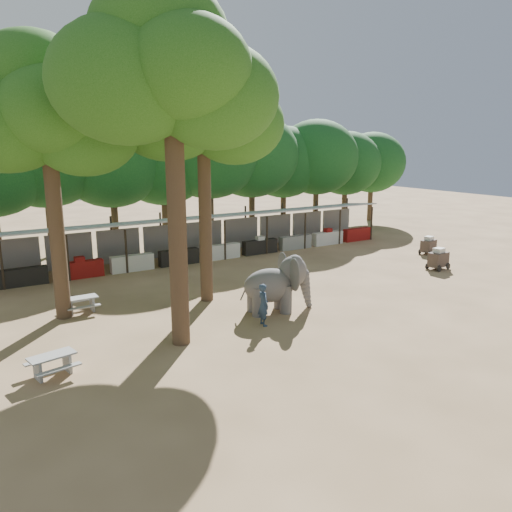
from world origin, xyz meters
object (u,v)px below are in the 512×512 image
elephant (278,284)px  picnic_table_far (81,303)px  cart_back (428,245)px  yard_tree_center (165,71)px  yard_tree_back (198,104)px  yard_tree_left (41,109)px  cart_front (438,259)px  handler (263,305)px  picnic_table_near (52,362)px

elephant → picnic_table_far: (-7.12, 4.18, -0.76)m
elephant → cart_back: (14.48, 4.11, -0.63)m
yard_tree_center → yard_tree_back: bearing=53.1°
yard_tree_center → picnic_table_far: 10.34m
yard_tree_left → yard_tree_back: bearing=-9.5°
yard_tree_left → elephant: size_ratio=3.44×
yard_tree_left → yard_tree_back: yard_tree_back is taller
picnic_table_far → cart_front: bearing=-9.5°
elephant → cart_back: bearing=28.7°
yard_tree_left → yard_tree_back: 6.09m
yard_tree_center → yard_tree_left: bearing=121.0°
yard_tree_back → cart_back: (16.49, 0.99, -7.98)m
cart_back → picnic_table_far: bearing=165.5°
yard_tree_left → picnic_table_far: size_ratio=8.23×
elephant → picnic_table_far: elephant is taller
yard_tree_back → cart_back: size_ratio=8.58×
yard_tree_center → picnic_table_far: bearing=112.7°
yard_tree_back → handler: size_ratio=6.76×
elephant → cart_front: size_ratio=2.40×
yard_tree_left → elephant: (8.00, -4.13, -7.01)m
handler → picnic_table_near: size_ratio=1.07×
yard_tree_center → handler: 9.10m
yard_tree_center → handler: size_ratio=7.17×
cart_front → yard_tree_back: bearing=164.9°
handler → picnic_table_far: bearing=54.2°
yard_tree_left → picnic_table_far: 7.82m
handler → cart_back: (15.91, 5.23, -0.28)m
yard_tree_left → yard_tree_center: (3.00, -5.00, 1.01)m
picnic_table_near → picnic_table_far: 5.94m
handler → cart_back: 16.75m
yard_tree_center → picnic_table_far: yard_tree_center is taller
yard_tree_left → cart_front: bearing=-8.6°
yard_tree_center → handler: yard_tree_center is taller
yard_tree_left → handler: bearing=-38.6°
yard_tree_center → cart_front: size_ratio=9.00×
yard_tree_center → elephant: size_ratio=3.76×
yard_tree_left → handler: yard_tree_left is taller
cart_front → handler: bearing=-177.2°
yard_tree_back → elephant: bearing=-57.4°
picnic_table_far → yard_tree_left: bearing=-177.4°
yard_tree_center → elephant: (5.00, 0.87, -8.02)m
yard_tree_left → picnic_table_far: (0.89, 0.05, -7.77)m
yard_tree_center → picnic_table_far: (-2.11, 5.05, -8.77)m
elephant → cart_front: bearing=18.5°
elephant → handler: (-1.43, -1.12, -0.35)m
handler → cart_back: size_ratio=1.27×
handler → yard_tree_left: bearing=58.5°
picnic_table_near → yard_tree_back: bearing=20.3°
yard_tree_back → picnic_table_near: size_ratio=7.25×
elephant → cart_back: 15.07m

